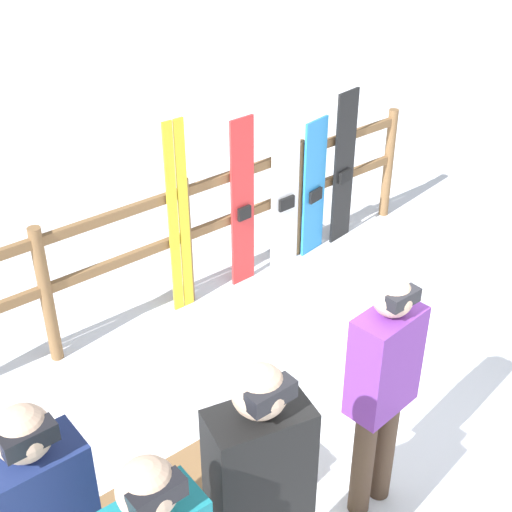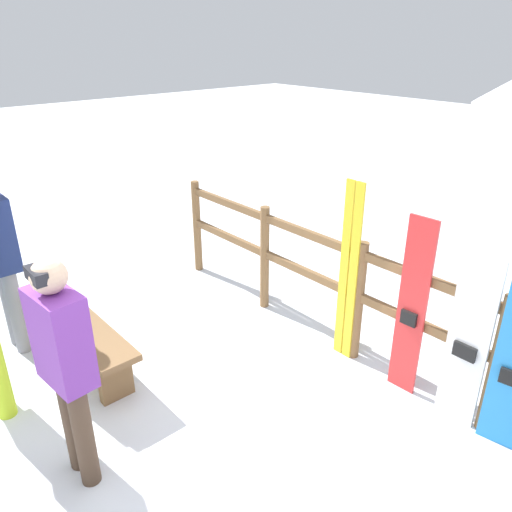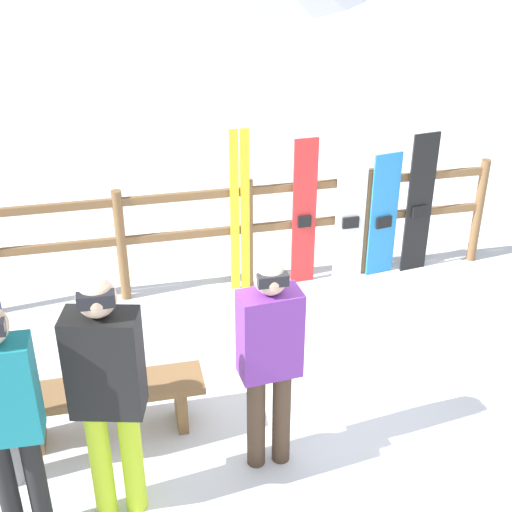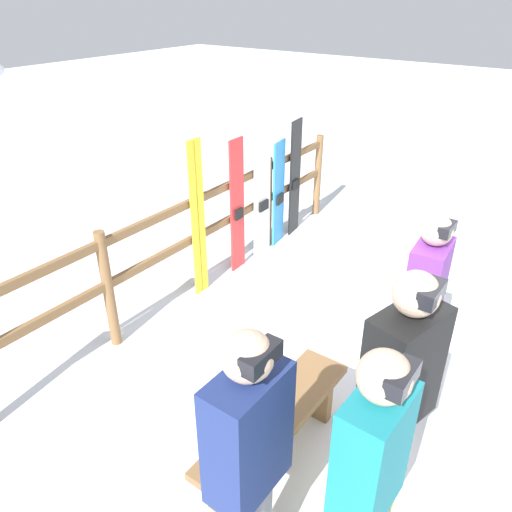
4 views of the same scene
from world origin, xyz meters
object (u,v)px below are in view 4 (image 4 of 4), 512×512
(person_navy, at_px, (248,458))
(bench, at_px, (276,425))
(person_purple, at_px, (423,302))
(person_teal, at_px, (368,477))
(snowboard_blue, at_px, (279,194))
(person_black, at_px, (399,391))
(snowboard_red, at_px, (237,207))
(ski_pair_yellow, at_px, (198,221))
(snowboard_white, at_px, (262,200))
(snowboard_black_stripe, at_px, (295,179))

(person_navy, bearing_deg, bench, 24.34)
(person_navy, height_order, person_purple, person_navy)
(person_teal, bearing_deg, snowboard_blue, 38.77)
(person_black, height_order, snowboard_red, person_black)
(person_purple, bearing_deg, snowboard_blue, 53.82)
(ski_pair_yellow, relative_size, snowboard_white, 1.20)
(snowboard_white, distance_m, snowboard_black_stripe, 0.76)
(person_navy, distance_m, person_black, 0.93)
(person_purple, xyz_separation_m, snowboard_white, (1.45, 2.48, -0.26))
(bench, distance_m, person_purple, 1.40)
(bench, bearing_deg, person_teal, -122.59)
(bench, bearing_deg, snowboard_black_stripe, 30.18)
(person_navy, xyz_separation_m, snowboard_blue, (3.74, 2.30, -0.37))
(ski_pair_yellow, relative_size, snowboard_red, 1.09)
(snowboard_red, bearing_deg, person_purple, -110.92)
(person_black, bearing_deg, person_navy, 153.46)
(person_black, xyz_separation_m, ski_pair_yellow, (1.37, 2.72, -0.20))
(bench, relative_size, snowboard_black_stripe, 0.93)
(snowboard_black_stripe, bearing_deg, bench, -149.82)
(person_teal, bearing_deg, snowboard_red, 46.88)
(person_teal, bearing_deg, snowboard_black_stripe, 35.84)
(snowboard_red, bearing_deg, bench, -136.94)
(bench, height_order, person_purple, person_purple)
(person_purple, distance_m, snowboard_black_stripe, 3.33)
(snowboard_blue, xyz_separation_m, snowboard_black_stripe, (0.39, 0.00, 0.09))
(person_purple, bearing_deg, snowboard_red, 69.08)
(person_navy, distance_m, snowboard_blue, 4.40)
(bench, bearing_deg, snowboard_red, 43.06)
(person_navy, distance_m, snowboard_red, 3.68)
(person_black, distance_m, snowboard_black_stripe, 4.28)
(person_navy, bearing_deg, snowboard_red, 38.68)
(person_navy, xyz_separation_m, person_teal, (0.24, -0.51, -0.00))
(person_black, bearing_deg, bench, 92.73)
(person_purple, xyz_separation_m, ski_pair_yellow, (0.28, 2.49, -0.11))
(person_teal, xyz_separation_m, snowboard_red, (2.63, 2.81, -0.26))
(bench, distance_m, snowboard_blue, 3.53)
(person_navy, bearing_deg, person_black, -26.54)
(person_teal, distance_m, snowboard_red, 3.85)
(bench, relative_size, ski_pair_yellow, 0.84)
(bench, xyz_separation_m, person_teal, (-0.56, -0.87, 0.71))
(bench, xyz_separation_m, ski_pair_yellow, (1.41, 1.94, 0.53))
(person_black, relative_size, snowboard_white, 1.26)
(snowboard_red, bearing_deg, person_black, -126.86)
(ski_pair_yellow, height_order, snowboard_white, ski_pair_yellow)
(bench, height_order, person_teal, person_teal)
(person_navy, bearing_deg, snowboard_blue, 31.58)
(snowboard_blue, bearing_deg, bench, -146.62)
(person_navy, distance_m, person_purple, 1.93)
(person_teal, relative_size, snowboard_black_stripe, 1.14)
(snowboard_red, relative_size, snowboard_white, 1.10)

